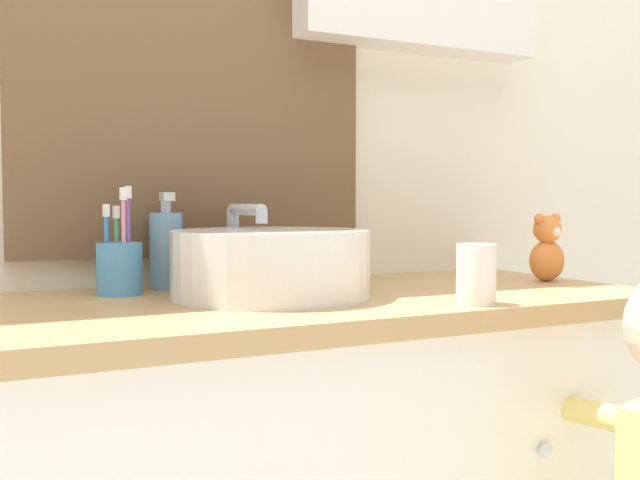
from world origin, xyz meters
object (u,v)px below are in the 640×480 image
at_px(soap_dispenser, 166,249).
at_px(teddy_bear, 547,249).
at_px(drinking_cup, 476,274).
at_px(sink_basin, 270,262).
at_px(toothbrush_holder, 120,266).

xyz_separation_m(soap_dispenser, teddy_bear, (0.74, -0.22, -0.01)).
relative_size(soap_dispenser, drinking_cup, 1.87).
relative_size(sink_basin, teddy_bear, 2.77).
bearing_deg(toothbrush_holder, teddy_bear, -11.30).
bearing_deg(toothbrush_holder, drinking_cup, -37.33).
height_order(sink_basin, toothbrush_holder, toothbrush_holder).
bearing_deg(teddy_bear, drinking_cup, -149.37).
xyz_separation_m(sink_basin, soap_dispenser, (-0.13, 0.19, 0.01)).
relative_size(sink_basin, soap_dispenser, 2.14).
bearing_deg(soap_dispenser, teddy_bear, -16.26).
distance_m(soap_dispenser, teddy_bear, 0.77).
bearing_deg(soap_dispenser, sink_basin, -54.94).
bearing_deg(teddy_bear, soap_dispenser, 163.74).
height_order(sink_basin, soap_dispenser, soap_dispenser).
bearing_deg(sink_basin, soap_dispenser, 125.06).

